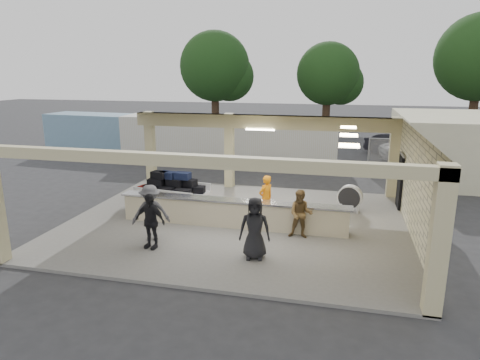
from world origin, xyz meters
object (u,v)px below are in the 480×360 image
(passenger_a, at_px, (301,214))
(passenger_c, at_px, (151,213))
(drum_fan, at_px, (350,197))
(baggage_handler, at_px, (266,199))
(baggage_counter, at_px, (232,213))
(container_white, at_px, (229,140))
(container_blue, at_px, (117,134))
(passenger_b, at_px, (150,221))
(luggage_cart, at_px, (172,188))
(passenger_d, at_px, (255,228))
(car_white_a, at_px, (426,152))
(car_dark, at_px, (399,145))

(passenger_a, xyz_separation_m, passenger_c, (-4.65, -1.34, 0.11))
(drum_fan, distance_m, baggage_handler, 3.54)
(baggage_counter, relative_size, passenger_a, 5.05)
(drum_fan, bearing_deg, baggage_counter, -133.65)
(container_white, relative_size, container_blue, 1.28)
(baggage_counter, bearing_deg, passenger_a, -11.58)
(passenger_c, distance_m, container_blue, 16.55)
(passenger_a, xyz_separation_m, passenger_b, (-4.41, -1.91, 0.06))
(luggage_cart, relative_size, container_white, 0.21)
(luggage_cart, bearing_deg, passenger_c, -71.42)
(drum_fan, xyz_separation_m, baggage_handler, (-2.98, -1.88, 0.30))
(passenger_d, bearing_deg, container_blue, 122.56)
(passenger_a, relative_size, container_white, 0.13)
(passenger_d, height_order, container_white, container_white)
(luggage_cart, xyz_separation_m, container_white, (-0.26, 9.59, 0.45))
(luggage_cart, bearing_deg, passenger_d, -34.73)
(luggage_cart, bearing_deg, container_blue, 135.71)
(car_white_a, xyz_separation_m, container_white, (-11.62, -2.47, 0.67))
(passenger_a, relative_size, passenger_d, 0.88)
(car_white_a, relative_size, car_dark, 1.15)
(passenger_c, bearing_deg, drum_fan, 11.24)
(passenger_a, height_order, car_dark, passenger_a)
(drum_fan, bearing_deg, container_blue, 160.90)
(passenger_b, height_order, passenger_d, passenger_d)
(car_dark, distance_m, container_blue, 18.71)
(luggage_cart, relative_size, car_white_a, 0.54)
(passenger_b, xyz_separation_m, passenger_d, (3.27, 0.02, 0.05))
(passenger_b, bearing_deg, baggage_counter, 60.80)
(drum_fan, distance_m, container_blue, 17.86)
(passenger_b, height_order, car_dark, passenger_b)
(passenger_d, distance_m, container_blue, 19.09)
(luggage_cart, relative_size, car_dark, 0.63)
(container_white, xyz_separation_m, container_blue, (-8.06, 1.10, -0.09))
(passenger_b, relative_size, passenger_d, 0.95)
(baggage_counter, height_order, baggage_handler, baggage_handler)
(baggage_handler, distance_m, passenger_a, 1.91)
(passenger_b, distance_m, car_white_a, 19.03)
(passenger_a, bearing_deg, drum_fan, 62.81)
(passenger_c, xyz_separation_m, car_white_a, (10.74, 15.30, -0.30))
(drum_fan, height_order, passenger_a, passenger_a)
(passenger_d, distance_m, car_white_a, 17.42)
(passenger_c, distance_m, car_white_a, 18.69)
(passenger_d, distance_m, container_white, 14.08)
(baggage_counter, xyz_separation_m, luggage_cart, (-2.83, 1.39, 0.35))
(container_white, bearing_deg, container_blue, 169.53)
(baggage_handler, height_order, passenger_c, passenger_c)
(baggage_counter, bearing_deg, drum_fan, 33.69)
(car_dark, distance_m, container_white, 11.28)
(luggage_cart, bearing_deg, container_white, 99.36)
(car_white_a, height_order, container_blue, container_blue)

